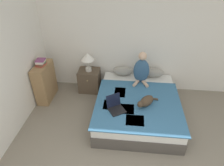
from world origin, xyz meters
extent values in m
cube|color=white|center=(0.00, 3.14, 1.27)|extent=(5.49, 0.05, 2.55)
cube|color=white|center=(-2.27, 1.56, 1.27)|extent=(0.05, 4.12, 2.55)
cube|color=#4C4742|center=(0.07, 2.07, 0.13)|extent=(1.65, 2.02, 0.26)
cube|color=silver|center=(0.07, 2.07, 0.34)|extent=(1.62, 1.99, 0.17)
cube|color=teal|center=(0.07, 1.87, 0.44)|extent=(1.70, 1.62, 0.02)
cube|color=silver|center=(0.01, 1.39, 0.44)|extent=(0.33, 0.28, 0.01)
cube|color=silver|center=(-0.51, 1.77, 0.44)|extent=(0.21, 0.30, 0.01)
cube|color=silver|center=(-0.32, 2.21, 0.44)|extent=(0.23, 0.36, 0.01)
cube|color=silver|center=(-0.19, 1.68, 0.44)|extent=(0.35, 0.30, 0.01)
ellipsoid|color=gray|center=(-0.30, 2.94, 0.56)|extent=(0.49, 0.22, 0.22)
ellipsoid|color=gray|center=(0.44, 2.94, 0.56)|extent=(0.49, 0.22, 0.22)
ellipsoid|color=#33567A|center=(0.12, 2.68, 0.73)|extent=(0.36, 0.20, 0.57)
sphere|color=#DBB293|center=(0.12, 2.68, 1.10)|extent=(0.18, 0.18, 0.18)
cylinder|color=#DBB293|center=(0.03, 2.56, 0.48)|extent=(0.17, 0.25, 0.07)
cylinder|color=#DBB293|center=(0.22, 2.56, 0.48)|extent=(0.17, 0.25, 0.07)
ellipsoid|color=#473828|center=(0.22, 1.84, 0.54)|extent=(0.37, 0.39, 0.19)
sphere|color=#473828|center=(0.10, 1.69, 0.57)|extent=(0.12, 0.12, 0.12)
cone|color=#473828|center=(0.12, 1.67, 0.61)|extent=(0.05, 0.05, 0.05)
cone|color=#473828|center=(0.07, 1.71, 0.61)|extent=(0.05, 0.05, 0.05)
cylinder|color=#473828|center=(0.37, 2.02, 0.47)|extent=(0.20, 0.07, 0.04)
cube|color=black|center=(-0.33, 1.60, 0.46)|extent=(0.38, 0.37, 0.02)
cube|color=black|center=(-0.42, 1.74, 0.59)|extent=(0.27, 0.20, 0.25)
cube|color=brown|center=(-1.12, 2.86, 0.28)|extent=(0.51, 0.42, 0.56)
sphere|color=tan|center=(-1.12, 2.64, 0.41)|extent=(0.03, 0.03, 0.03)
cylinder|color=beige|center=(-1.12, 2.85, 0.60)|extent=(0.15, 0.15, 0.08)
cylinder|color=beige|center=(-1.12, 2.85, 0.75)|extent=(0.02, 0.02, 0.21)
cone|color=white|center=(-1.12, 2.85, 0.94)|extent=(0.31, 0.31, 0.17)
cube|color=#99754C|center=(-2.08, 2.44, 0.44)|extent=(0.28, 0.68, 0.88)
cube|color=#B24238|center=(-2.08, 2.44, 0.90)|extent=(0.18, 0.24, 0.03)
cube|color=#3D7A51|center=(-2.09, 2.44, 0.92)|extent=(0.18, 0.20, 0.03)
cube|color=#B24238|center=(-2.08, 2.43, 0.95)|extent=(0.19, 0.22, 0.02)
cube|color=beige|center=(-2.07, 2.43, 0.98)|extent=(0.18, 0.24, 0.04)
cube|color=#844270|center=(-2.07, 2.45, 1.01)|extent=(0.19, 0.20, 0.02)
camera|label=1|loc=(-0.14, -1.25, 2.96)|focal=32.00mm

